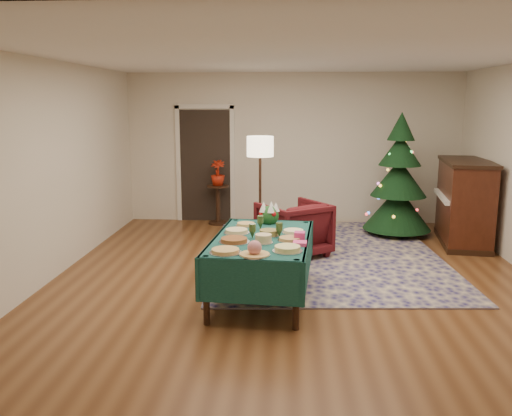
# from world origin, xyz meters

# --- Properties ---
(room_shell) EXTENTS (7.00, 7.00, 7.00)m
(room_shell) POSITION_xyz_m (0.00, 0.00, 1.35)
(room_shell) COLOR #593319
(room_shell) RESTS_ON ground
(doorway) EXTENTS (1.08, 0.04, 2.16)m
(doorway) POSITION_xyz_m (-1.60, 3.48, 1.10)
(doorway) COLOR black
(doorway) RESTS_ON ground
(rug) EXTENTS (3.45, 4.39, 0.02)m
(rug) POSITION_xyz_m (0.48, 1.26, 0.01)
(rug) COLOR #181654
(rug) RESTS_ON ground
(buffet_table) EXTENTS (1.21, 1.90, 0.71)m
(buffet_table) POSITION_xyz_m (-0.35, -0.53, 0.57)
(buffet_table) COLOR black
(buffet_table) RESTS_ON ground
(platter_0) EXTENTS (0.32, 0.32, 0.04)m
(platter_0) POSITION_xyz_m (-0.68, -1.20, 0.73)
(platter_0) COLOR silver
(platter_0) RESTS_ON buffet_table
(platter_1) EXTENTS (0.30, 0.30, 0.15)m
(platter_1) POSITION_xyz_m (-0.38, -1.27, 0.77)
(platter_1) COLOR silver
(platter_1) RESTS_ON buffet_table
(platter_2) EXTENTS (0.30, 0.30, 0.06)m
(platter_2) POSITION_xyz_m (-0.06, -1.10, 0.74)
(platter_2) COLOR silver
(platter_2) RESTS_ON buffet_table
(platter_3) EXTENTS (0.33, 0.33, 0.05)m
(platter_3) POSITION_xyz_m (-0.64, -0.78, 0.73)
(platter_3) COLOR silver
(platter_3) RESTS_ON buffet_table
(platter_4) EXTENTS (0.21, 0.21, 0.10)m
(platter_4) POSITION_xyz_m (-0.32, -0.79, 0.76)
(platter_4) COLOR silver
(platter_4) RESTS_ON buffet_table
(platter_5) EXTENTS (0.27, 0.27, 0.04)m
(platter_5) POSITION_xyz_m (-0.04, -0.67, 0.73)
(platter_5) COLOR silver
(platter_5) RESTS_ON buffet_table
(platter_6) EXTENTS (0.30, 0.30, 0.05)m
(platter_6) POSITION_xyz_m (-0.65, -0.37, 0.73)
(platter_6) COLOR silver
(platter_6) RESTS_ON buffet_table
(platter_7) EXTENTS (0.24, 0.24, 0.07)m
(platter_7) POSITION_xyz_m (-0.28, -0.46, 0.74)
(platter_7) COLOR silver
(platter_7) RESTS_ON buffet_table
(platter_8) EXTENTS (0.27, 0.27, 0.04)m
(platter_8) POSITION_xyz_m (0.00, -0.32, 0.73)
(platter_8) COLOR silver
(platter_8) RESTS_ON buffet_table
(platter_9) EXTENTS (0.25, 0.25, 0.04)m
(platter_9) POSITION_xyz_m (-0.57, 0.00, 0.73)
(platter_9) COLOR silver
(platter_9) RESTS_ON buffet_table
(goblet_0) EXTENTS (0.08, 0.08, 0.17)m
(goblet_0) POSITION_xyz_m (-0.39, -0.17, 0.80)
(goblet_0) COLOR #2D471E
(goblet_0) RESTS_ON buffet_table
(goblet_1) EXTENTS (0.08, 0.08, 0.17)m
(goblet_1) POSITION_xyz_m (-0.16, -0.53, 0.80)
(goblet_1) COLOR #2D471E
(goblet_1) RESTS_ON buffet_table
(goblet_2) EXTENTS (0.08, 0.08, 0.17)m
(goblet_2) POSITION_xyz_m (-0.45, -0.60, 0.80)
(goblet_2) COLOR #2D471E
(goblet_2) RESTS_ON buffet_table
(napkin_stack) EXTENTS (0.15, 0.15, 0.04)m
(napkin_stack) POSITION_xyz_m (0.07, -0.84, 0.73)
(napkin_stack) COLOR #FA458C
(napkin_stack) RESTS_ON buffet_table
(gift_box) EXTENTS (0.12, 0.12, 0.09)m
(gift_box) POSITION_xyz_m (0.07, -0.65, 0.76)
(gift_box) COLOR #CE3980
(gift_box) RESTS_ON buffet_table
(centerpiece) EXTENTS (0.26, 0.26, 0.29)m
(centerpiece) POSITION_xyz_m (-0.30, 0.18, 0.83)
(centerpiece) COLOR #1E4C1E
(centerpiece) RESTS_ON buffet_table
(armchair) EXTENTS (1.15, 1.13, 0.87)m
(armchair) POSITION_xyz_m (0.01, 1.21, 0.44)
(armchair) COLOR #4B1014
(armchair) RESTS_ON ground
(floor_lamp) EXTENTS (0.41, 0.41, 1.68)m
(floor_lamp) POSITION_xyz_m (-0.50, 1.81, 1.42)
(floor_lamp) COLOR #A57F3F
(floor_lamp) RESTS_ON ground
(side_table) EXTENTS (0.40, 0.40, 0.71)m
(side_table) POSITION_xyz_m (-1.34, 3.20, 0.34)
(side_table) COLOR black
(side_table) RESTS_ON ground
(potted_plant) EXTENTS (0.25, 0.45, 0.25)m
(potted_plant) POSITION_xyz_m (-1.34, 3.20, 0.83)
(potted_plant) COLOR #9F1C0B
(potted_plant) RESTS_ON side_table
(christmas_tree) EXTENTS (1.16, 1.16, 2.03)m
(christmas_tree) POSITION_xyz_m (1.74, 2.58, 0.91)
(christmas_tree) COLOR black
(christmas_tree) RESTS_ON ground
(piano) EXTENTS (0.88, 1.59, 1.31)m
(piano) POSITION_xyz_m (2.66, 2.08, 0.64)
(piano) COLOR black
(piano) RESTS_ON ground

